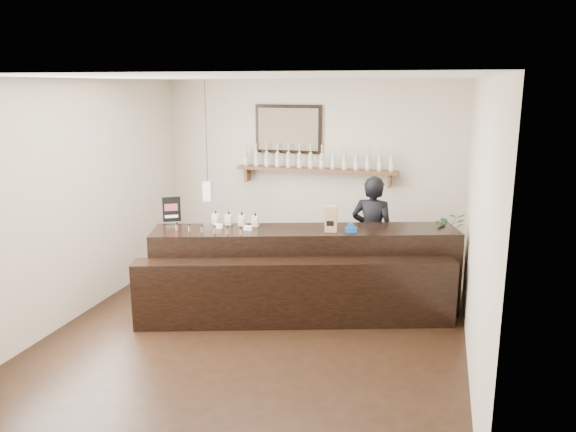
# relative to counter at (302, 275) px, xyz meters

# --- Properties ---
(ground) EXTENTS (5.00, 5.00, 0.00)m
(ground) POSITION_rel_counter_xyz_m (-0.33, -0.56, -0.48)
(ground) COLOR black
(ground) RESTS_ON ground
(room_shell) EXTENTS (5.00, 5.00, 5.00)m
(room_shell) POSITION_rel_counter_xyz_m (-0.33, -0.56, 1.22)
(room_shell) COLOR beige
(room_shell) RESTS_ON ground
(back_wall_decor) EXTENTS (2.66, 0.96, 1.69)m
(back_wall_decor) POSITION_rel_counter_xyz_m (-0.47, 1.81, 1.27)
(back_wall_decor) COLOR brown
(back_wall_decor) RESTS_ON ground
(counter) EXTENTS (3.71, 2.02, 1.20)m
(counter) POSITION_rel_counter_xyz_m (0.00, 0.00, 0.00)
(counter) COLOR black
(counter) RESTS_ON ground
(promo_sign) EXTENTS (0.21, 0.13, 0.32)m
(promo_sign) POSITION_rel_counter_xyz_m (-1.72, 0.07, 0.70)
(promo_sign) COLOR black
(promo_sign) RESTS_ON counter
(paper_bag) EXTENTS (0.15, 0.12, 0.31)m
(paper_bag) POSITION_rel_counter_xyz_m (0.33, 0.10, 0.70)
(paper_bag) COLOR #A4734F
(paper_bag) RESTS_ON counter
(tape_dispenser) EXTENTS (0.14, 0.09, 0.11)m
(tape_dispenser) POSITION_rel_counter_xyz_m (0.56, 0.12, 0.59)
(tape_dispenser) COLOR #174DA6
(tape_dispenser) RESTS_ON counter
(side_cabinet) EXTENTS (0.46, 0.57, 0.73)m
(side_cabinet) POSITION_rel_counter_xyz_m (1.67, 0.85, -0.12)
(side_cabinet) COLOR brown
(side_cabinet) RESTS_ON ground
(potted_plant) EXTENTS (0.51, 0.47, 0.45)m
(potted_plant) POSITION_rel_counter_xyz_m (1.67, 0.85, 0.47)
(potted_plant) COLOR #235928
(potted_plant) RESTS_ON side_cabinet
(shopkeeper) EXTENTS (0.71, 0.52, 1.78)m
(shopkeeper) POSITION_rel_counter_xyz_m (0.72, 0.99, 0.41)
(shopkeeper) COLOR black
(shopkeeper) RESTS_ON ground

